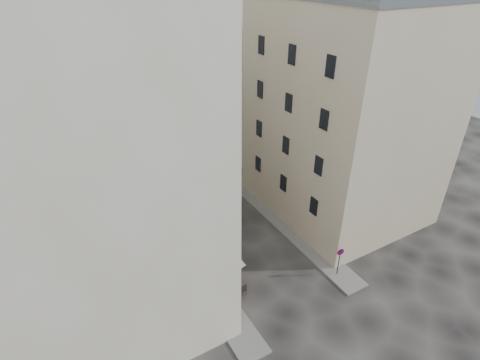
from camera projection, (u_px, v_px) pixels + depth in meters
ground at (259, 262)px, 29.01m from camera, size 90.00×90.00×0.00m
sidewalk_left at (186, 251)px, 30.06m from camera, size 2.00×22.00×0.12m
sidewalk_right at (284, 224)px, 33.15m from camera, size 2.00×18.00×0.12m
building_left at (82, 158)px, 21.58m from camera, size 12.20×16.20×20.60m
building_right at (346, 111)px, 31.44m from camera, size 12.20×14.20×18.60m
building_back at (154, 85)px, 38.16m from camera, size 18.20×10.20×18.60m
cafe_storefront at (202, 254)px, 26.97m from camera, size 1.74×7.30×3.50m
stone_steps at (194, 185)px, 38.25m from camera, size 9.00×3.15×0.80m
bollard_near at (228, 280)px, 26.60m from camera, size 0.12×0.12×0.98m
bollard_mid at (207, 252)px, 29.23m from camera, size 0.12×0.12×0.98m
bollard_far at (190, 228)px, 31.86m from camera, size 0.12×0.12×0.98m
no_parking_sign at (340, 257)px, 26.92m from camera, size 0.56×0.15×2.49m
bistro_table_a at (237, 291)px, 25.79m from camera, size 1.34×0.63×0.94m
bistro_table_b at (234, 277)px, 27.08m from camera, size 1.13×0.53×0.80m
bistro_table_c at (212, 264)px, 28.16m from camera, size 1.21×0.57×0.85m
bistro_table_d at (201, 246)px, 29.92m from camera, size 1.33×0.63×0.94m
bistro_table_e at (202, 235)px, 31.12m from camera, size 1.25×0.59×0.88m
pedestrian at (212, 252)px, 28.48m from camera, size 0.74×0.50×1.96m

